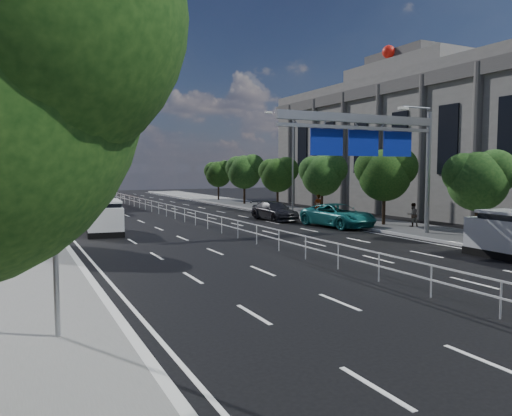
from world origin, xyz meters
TOP-DOWN VIEW (x-y plane):
  - ground at (0.00, 0.00)m, footprint 160.00×160.00m
  - sidewalk_near at (-11.50, 0.00)m, footprint 5.00×140.00m
  - kerb_near at (-9.00, 0.00)m, footprint 0.25×140.00m
  - median_fence at (0.00, 22.50)m, footprint 0.05×85.00m
  - toilet_sign at (-10.95, 0.00)m, footprint 1.62×0.18m
  - overhead_gantry at (6.74, 10.05)m, footprint 10.24×0.38m
  - streetlight_far at (10.50, 26.00)m, footprint 2.78×2.40m
  - civic_hall at (23.72, 22.00)m, footprint 14.40×36.00m
  - far_tree_c at (11.24, 6.98)m, footprint 3.52×3.28m
  - far_tree_d at (11.25, 14.48)m, footprint 3.85×3.59m
  - far_tree_e at (11.25, 21.98)m, footprint 3.63×3.38m
  - far_tree_f at (11.24, 29.48)m, footprint 3.52×3.28m
  - far_tree_g at (11.25, 36.98)m, footprint 3.96×3.69m
  - far_tree_h at (11.24, 44.48)m, footprint 3.41×3.18m
  - white_minivan at (-6.40, 19.11)m, footprint 2.50×4.86m
  - red_bus at (-3.96, 43.11)m, footprint 3.28×11.66m
  - near_car_silver at (-3.77, 32.40)m, footprint 2.14×4.56m
  - near_car_dark at (-7.17, 59.18)m, footprint 1.85×4.53m
  - parked_car_teal at (8.30, 15.68)m, footprint 3.24×5.87m
  - parked_car_dark at (6.50, 21.35)m, footprint 2.20×4.94m
  - pedestrian_a at (9.95, 20.65)m, footprint 0.67×0.46m
  - pedestrian_b at (12.12, 12.75)m, footprint 0.86×0.74m

SIDE VIEW (x-z plane):
  - ground at x=0.00m, z-range 0.00..0.00m
  - sidewalk_near at x=-11.50m, z-range 0.00..0.14m
  - kerb_near at x=-9.00m, z-range -0.01..0.15m
  - median_fence at x=0.00m, z-range 0.01..1.04m
  - parked_car_dark at x=6.50m, z-range 0.00..1.41m
  - near_car_dark at x=-7.17m, z-range 0.00..1.46m
  - near_car_silver at x=-3.77m, z-range 0.00..1.51m
  - parked_car_teal at x=8.30m, z-range 0.00..1.55m
  - pedestrian_b at x=12.12m, z-range 0.14..1.68m
  - white_minivan at x=-6.40m, z-range -0.02..2.01m
  - pedestrian_a at x=9.95m, z-range 0.14..1.92m
  - red_bus at x=-3.96m, z-range 0.07..3.52m
  - toilet_sign at x=-10.95m, z-range 0.77..5.11m
  - far_tree_h at x=11.24m, z-range 0.97..5.88m
  - far_tree_c at x=11.24m, z-range 0.95..5.90m
  - far_tree_f at x=11.24m, z-range 0.98..6.00m
  - far_tree_e at x=11.25m, z-range 0.99..6.12m
  - far_tree_d at x=11.25m, z-range 1.02..6.36m
  - far_tree_g at x=11.25m, z-range 1.03..6.48m
  - streetlight_far at x=10.50m, z-range 0.71..9.71m
  - overhead_gantry at x=6.74m, z-range 1.88..9.33m
  - civic_hall at x=23.72m, z-range -0.91..13.44m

